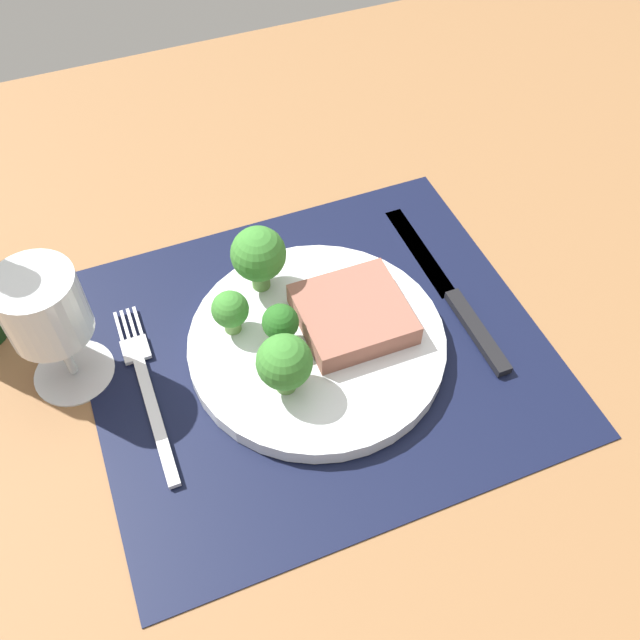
{
  "coord_description": "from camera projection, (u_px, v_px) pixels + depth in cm",
  "views": [
    {
      "loc": [
        -13.49,
        -34.59,
        51.61
      ],
      "look_at": [
        1.02,
        1.8,
        1.9
      ],
      "focal_mm": 39.01,
      "sensor_mm": 36.0,
      "label": 1
    }
  ],
  "objects": [
    {
      "name": "ground_plane",
      "position": [
        317.0,
        360.0,
        0.65
      ],
      "size": [
        140.0,
        110.0,
        3.0
      ],
      "primitive_type": "cube",
      "color": "brown"
    },
    {
      "name": "placemat",
      "position": [
        317.0,
        349.0,
        0.63
      ],
      "size": [
        40.46,
        35.67,
        0.3
      ],
      "primitive_type": "cube",
      "color": "black",
      "rests_on": "ground_plane"
    },
    {
      "name": "plate",
      "position": [
        317.0,
        343.0,
        0.63
      ],
      "size": [
        23.15,
        23.15,
        1.6
      ],
      "primitive_type": "cylinder",
      "color": "silver",
      "rests_on": "placemat"
    },
    {
      "name": "steak",
      "position": [
        353.0,
        314.0,
        0.62
      ],
      "size": [
        9.51,
        9.11,
        2.22
      ],
      "primitive_type": "cube",
      "rotation": [
        0.0,
        0.0,
        -0.01
      ],
      "color": "#8C5647",
      "rests_on": "plate"
    },
    {
      "name": "broccoli_near_steak",
      "position": [
        230.0,
        310.0,
        0.61
      ],
      "size": [
        3.32,
        3.32,
        4.44
      ],
      "color": "#6B994C",
      "rests_on": "plate"
    },
    {
      "name": "broccoli_near_fork",
      "position": [
        284.0,
        363.0,
        0.56
      ],
      "size": [
        4.69,
        4.69,
        5.99
      ],
      "color": "#5B8942",
      "rests_on": "plate"
    },
    {
      "name": "broccoli_front_edge",
      "position": [
        258.0,
        255.0,
        0.63
      ],
      "size": [
        5.09,
        5.09,
        6.85
      ],
      "color": "#5B8942",
      "rests_on": "plate"
    },
    {
      "name": "broccoli_back_left",
      "position": [
        280.0,
        324.0,
        0.6
      ],
      "size": [
        3.23,
        3.23,
        4.43
      ],
      "color": "#5B8942",
      "rests_on": "plate"
    },
    {
      "name": "fork",
      "position": [
        147.0,
        388.0,
        0.6
      ],
      "size": [
        2.4,
        19.2,
        0.5
      ],
      "rotation": [
        0.0,
        0.0,
        -0.04
      ],
      "color": "silver",
      "rests_on": "placemat"
    },
    {
      "name": "knife",
      "position": [
        454.0,
        298.0,
        0.67
      ],
      "size": [
        1.8,
        23.0,
        0.8
      ],
      "rotation": [
        0.0,
        0.0,
        -0.05
      ],
      "color": "black",
      "rests_on": "placemat"
    },
    {
      "name": "wine_glass",
      "position": [
        46.0,
        314.0,
        0.55
      ],
      "size": [
        7.08,
        7.08,
        12.45
      ],
      "color": "silver",
      "rests_on": "ground_plane"
    }
  ]
}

